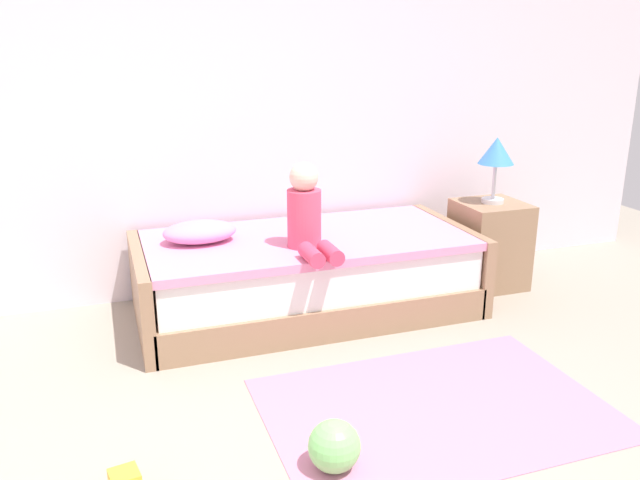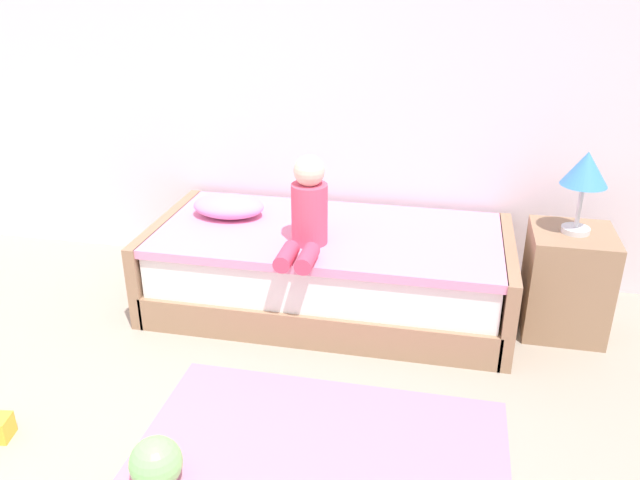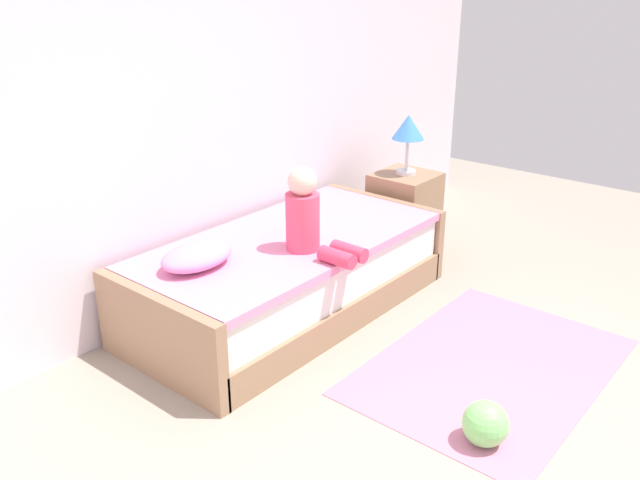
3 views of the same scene
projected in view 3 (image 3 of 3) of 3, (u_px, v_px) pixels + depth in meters
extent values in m
cube|color=white|center=(133.00, 84.00, 3.67)|extent=(7.20, 0.10, 2.90)
cube|color=#997556|center=(290.00, 296.00, 4.25)|extent=(2.00, 1.00, 0.20)
cube|color=white|center=(289.00, 264.00, 4.16)|extent=(1.94, 0.94, 0.25)
cube|color=pink|center=(289.00, 242.00, 4.11)|extent=(1.98, 0.98, 0.05)
cube|color=#997556|center=(158.00, 338.00, 3.46)|extent=(0.07, 1.00, 0.50)
cube|color=#997556|center=(382.00, 230.00, 4.92)|extent=(0.07, 1.00, 0.50)
cube|color=#997556|center=(404.00, 211.00, 5.15)|extent=(0.44, 0.44, 0.60)
cylinder|color=silver|center=(406.00, 172.00, 5.03)|extent=(0.15, 0.15, 0.03)
cylinder|color=silver|center=(407.00, 155.00, 4.98)|extent=(0.02, 0.02, 0.24)
cone|color=#3F8CD8|center=(408.00, 127.00, 4.90)|extent=(0.24, 0.24, 0.18)
cylinder|color=#E04C6B|center=(303.00, 222.00, 3.87)|extent=(0.20, 0.20, 0.34)
sphere|color=beige|center=(302.00, 181.00, 3.78)|extent=(0.17, 0.17, 0.17)
cylinder|color=#D83F60|center=(337.00, 257.00, 3.70)|extent=(0.09, 0.22, 0.09)
cylinder|color=#D83F60|center=(349.00, 251.00, 3.78)|extent=(0.09, 0.22, 0.09)
ellipsoid|color=#EA8CC6|center=(197.00, 256.00, 3.67)|extent=(0.44, 0.30, 0.13)
sphere|color=#7FD872|center=(485.00, 424.00, 3.03)|extent=(0.22, 0.22, 0.22)
cube|color=pink|center=(491.00, 366.00, 3.66)|extent=(1.60, 1.10, 0.01)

